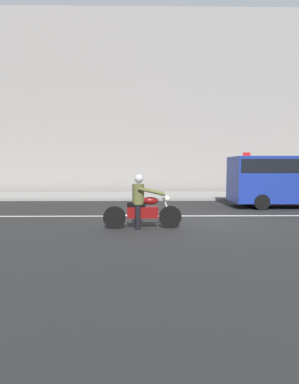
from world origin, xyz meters
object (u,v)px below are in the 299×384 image
Objects in this scene: motorcycle_with_rider_olive at (142,206)px; pedestrian_bystander at (272,178)px; street_sign_post at (246,169)px; parked_van_cobalt_blue at (291,178)px.

motorcycle_with_rider_olive is 12.17m from pedestrian_bystander.
street_sign_post reaches higher than motorcycle_with_rider_olive.
motorcycle_with_rider_olive is 1.36× the size of pedestrian_bystander.
parked_van_cobalt_blue is (6.40, 4.54, 0.65)m from motorcycle_with_rider_olive.
street_sign_post is 1.51× the size of pedestrian_bystander.
pedestrian_bystander is at bearing 50.95° from motorcycle_with_rider_olive.
pedestrian_bystander is (7.66, 9.45, 0.47)m from motorcycle_with_rider_olive.
street_sign_post reaches higher than parked_van_cobalt_blue.
motorcycle_with_rider_olive is 7.88m from parked_van_cobalt_blue.
parked_van_cobalt_blue is 5.06m from pedestrian_bystander.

